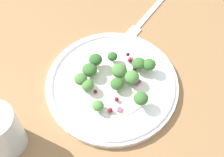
# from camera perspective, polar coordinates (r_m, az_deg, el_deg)

# --- Properties ---
(ground_plane) EXTENTS (1.80, 1.80, 0.02)m
(ground_plane) POSITION_cam_1_polar(r_m,az_deg,el_deg) (0.62, 1.83, -0.35)
(ground_plane) COLOR olive
(plate) EXTENTS (0.26, 0.26, 0.02)m
(plate) POSITION_cam_1_polar(r_m,az_deg,el_deg) (0.59, -0.00, -0.97)
(plate) COLOR white
(plate) RESTS_ON ground_plane
(dressing_pool) EXTENTS (0.15, 0.15, 0.00)m
(dressing_pool) POSITION_cam_1_polar(r_m,az_deg,el_deg) (0.59, -0.00, -0.75)
(dressing_pool) COLOR white
(dressing_pool) RESTS_ON plate
(broccoli_floret_0) EXTENTS (0.03, 0.03, 0.03)m
(broccoli_floret_0) POSITION_cam_1_polar(r_m,az_deg,el_deg) (0.58, 1.36, 1.44)
(broccoli_floret_0) COLOR #9EC684
(broccoli_floret_0) RESTS_ON plate
(broccoli_floret_1) EXTENTS (0.03, 0.03, 0.03)m
(broccoli_floret_1) POSITION_cam_1_polar(r_m,az_deg,el_deg) (0.58, -4.22, 1.58)
(broccoli_floret_1) COLOR #ADD18E
(broccoli_floret_1) RESTS_ON plate
(broccoli_floret_2) EXTENTS (0.02, 0.02, 0.03)m
(broccoli_floret_2) POSITION_cam_1_polar(r_m,az_deg,el_deg) (0.57, -5.91, -0.02)
(broccoli_floret_2) COLOR #8EB77A
(broccoli_floret_2) RESTS_ON plate
(broccoli_floret_3) EXTENTS (0.02, 0.02, 0.02)m
(broccoli_floret_3) POSITION_cam_1_polar(r_m,az_deg,el_deg) (0.57, -4.61, -1.26)
(broccoli_floret_3) COLOR #9EC684
(broccoli_floret_3) RESTS_ON plate
(broccoli_floret_4) EXTENTS (0.02, 0.02, 0.02)m
(broccoli_floret_4) POSITION_cam_1_polar(r_m,az_deg,el_deg) (0.55, -2.64, -5.16)
(broccoli_floret_4) COLOR #9EC684
(broccoli_floret_4) RESTS_ON plate
(broccoli_floret_5) EXTENTS (0.02, 0.02, 0.02)m
(broccoli_floret_5) POSITION_cam_1_polar(r_m,az_deg,el_deg) (0.60, 0.08, 4.15)
(broccoli_floret_5) COLOR #8EB77A
(broccoli_floret_5) RESTS_ON plate
(broccoli_floret_6) EXTENTS (0.03, 0.03, 0.03)m
(broccoli_floret_6) POSITION_cam_1_polar(r_m,az_deg,el_deg) (0.57, 0.96, -1.03)
(broccoli_floret_6) COLOR #8EB77A
(broccoli_floret_6) RESTS_ON plate
(broccoli_floret_7) EXTENTS (0.03, 0.03, 0.03)m
(broccoli_floret_7) POSITION_cam_1_polar(r_m,az_deg,el_deg) (0.57, 3.72, 0.24)
(broccoli_floret_7) COLOR #ADD18E
(broccoli_floret_7) RESTS_ON plate
(broccoli_floret_8) EXTENTS (0.03, 0.03, 0.03)m
(broccoli_floret_8) POSITION_cam_1_polar(r_m,az_deg,el_deg) (0.59, 5.18, 2.46)
(broccoli_floret_8) COLOR #8EB77A
(broccoli_floret_8) RESTS_ON plate
(broccoli_floret_9) EXTENTS (0.03, 0.03, 0.03)m
(broccoli_floret_9) POSITION_cam_1_polar(r_m,az_deg,el_deg) (0.59, -3.09, 3.52)
(broccoli_floret_9) COLOR #ADD18E
(broccoli_floret_9) RESTS_ON plate
(broccoli_floret_10) EXTENTS (0.03, 0.03, 0.03)m
(broccoli_floret_10) POSITION_cam_1_polar(r_m,az_deg,el_deg) (0.55, 5.46, -3.78)
(broccoli_floret_10) COLOR #9EC684
(broccoli_floret_10) RESTS_ON plate
(broccoli_floret_11) EXTENTS (0.03, 0.03, 0.03)m
(broccoli_floret_11) POSITION_cam_1_polar(r_m,az_deg,el_deg) (0.59, 6.99, 2.58)
(broccoli_floret_11) COLOR #8EB77A
(broccoli_floret_11) RESTS_ON plate
(cranberry_0) EXTENTS (0.01, 0.01, 0.01)m
(cranberry_0) POSITION_cam_1_polar(r_m,az_deg,el_deg) (0.61, 3.42, 3.41)
(cranberry_0) COLOR maroon
(cranberry_0) RESTS_ON plate
(cranberry_1) EXTENTS (0.01, 0.01, 0.01)m
(cranberry_1) POSITION_cam_1_polar(r_m,az_deg,el_deg) (0.55, -0.34, -5.99)
(cranberry_1) COLOR maroon
(cranberry_1) RESTS_ON plate
(cranberry_2) EXTENTS (0.01, 0.01, 0.01)m
(cranberry_2) POSITION_cam_1_polar(r_m,az_deg,el_deg) (0.56, 0.86, -3.92)
(cranberry_2) COLOR maroon
(cranberry_2) RESTS_ON plate
(cranberry_3) EXTENTS (0.01, 0.01, 0.01)m
(cranberry_3) POSITION_cam_1_polar(r_m,az_deg,el_deg) (0.57, -3.14, -2.47)
(cranberry_3) COLOR maroon
(cranberry_3) RESTS_ON plate
(cranberry_4) EXTENTS (0.01, 0.01, 0.01)m
(cranberry_4) POSITION_cam_1_polar(r_m,az_deg,el_deg) (0.60, 4.10, 2.10)
(cranberry_4) COLOR #4C0A14
(cranberry_4) RESTS_ON plate
(cranberry_5) EXTENTS (0.01, 0.01, 0.01)m
(cranberry_5) POSITION_cam_1_polar(r_m,az_deg,el_deg) (0.62, 3.00, 4.55)
(cranberry_5) COLOR #4C0A14
(cranberry_5) RESTS_ON plate
(onion_bit_0) EXTENTS (0.01, 0.01, 0.01)m
(onion_bit_0) POSITION_cam_1_polar(r_m,az_deg,el_deg) (0.62, 3.46, 3.44)
(onion_bit_0) COLOR #934C84
(onion_bit_0) RESTS_ON plate
(onion_bit_1) EXTENTS (0.01, 0.01, 0.01)m
(onion_bit_1) POSITION_cam_1_polar(r_m,az_deg,el_deg) (0.56, 1.45, -5.92)
(onion_bit_1) COLOR #934C84
(onion_bit_1) RESTS_ON plate
(onion_bit_2) EXTENTS (0.02, 0.02, 0.01)m
(onion_bit_2) POSITION_cam_1_polar(r_m,az_deg,el_deg) (0.59, 4.71, -0.62)
(onion_bit_2) COLOR #843D75
(onion_bit_2) RESTS_ON plate
(fork) EXTENTS (0.16, 0.13, 0.01)m
(fork) POSITION_cam_1_polar(r_m,az_deg,el_deg) (0.72, 6.65, 11.68)
(fork) COLOR silver
(fork) RESTS_ON ground_plane
(water_glass) EXTENTS (0.07, 0.07, 0.09)m
(water_glass) POSITION_cam_1_polar(r_m,az_deg,el_deg) (0.54, -20.16, -9.25)
(water_glass) COLOR silver
(water_glass) RESTS_ON ground_plane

